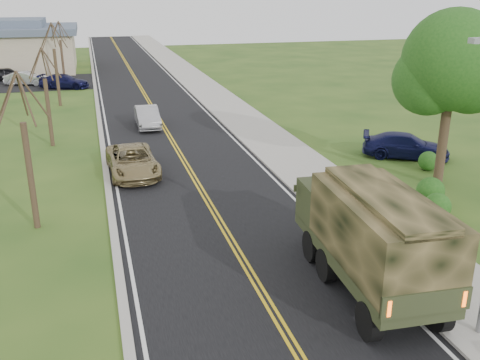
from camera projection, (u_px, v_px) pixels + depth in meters
name	position (u px, v px, depth m)	size (l,w,h in m)	color
ground	(298.00, 355.00, 13.61)	(160.00, 160.00, 0.00)	#294918
road	(141.00, 89.00, 49.89)	(8.00, 120.00, 0.01)	black
curb_right	(185.00, 86.00, 50.92)	(0.30, 120.00, 0.12)	#9E998E
sidewalk_right	(203.00, 85.00, 51.36)	(3.20, 120.00, 0.10)	#9E998E
curb_left	(95.00, 90.00, 48.83)	(0.30, 120.00, 0.10)	#9E998E
leafy_tree	(452.00, 68.00, 23.61)	(4.83, 4.50, 8.10)	#38281C
bare_tree_a	(29.00, 163.00, 20.03)	(1.93, 2.26, 6.08)	#38281C
bare_tree_b	(48.00, 105.00, 30.97)	(1.83, 2.14, 5.73)	#38281C
bare_tree_c	(56.00, 71.00, 41.75)	(2.04, 2.39, 6.42)	#38281C
bare_tree_d	(62.00, 56.00, 52.71)	(1.88, 2.20, 5.91)	#38281C
military_truck	(371.00, 232.00, 15.94)	(2.76, 7.00, 3.43)	black
suv_champagne	(132.00, 161.00, 26.68)	(2.31, 5.01, 1.39)	#958254
sedan_silver	(147.00, 117.00, 35.85)	(1.46, 4.18, 1.38)	#A6A5AA
pickup_navy	(406.00, 146.00, 29.35)	(1.89, 4.64, 1.35)	#0F1139
utility_box_near	(419.00, 263.00, 17.16)	(0.60, 0.50, 0.80)	#184017
lot_car_dark	(8.00, 74.00, 54.32)	(1.53, 3.80, 1.29)	black
lot_car_silver	(26.00, 78.00, 51.55)	(1.39, 3.99, 1.32)	#BBBCC1
lot_car_navy	(64.00, 81.00, 49.82)	(1.85, 4.54, 1.32)	#0E0E33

